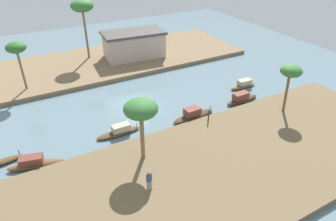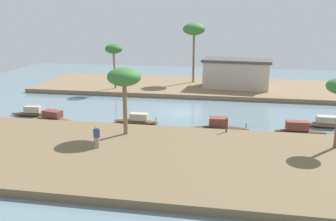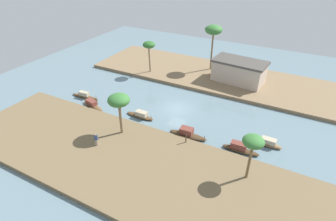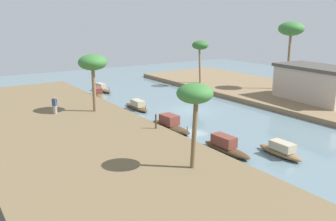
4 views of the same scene
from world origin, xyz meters
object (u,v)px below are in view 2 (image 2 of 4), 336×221
(sampan_upstream_small, at_px, (137,120))
(sampan_near_left_bank, at_px, (325,123))
(palm_tree_right_short, at_px, (114,50))
(riverside_building, at_px, (237,73))
(sampan_with_red_awning, at_px, (299,130))
(sampan_foreground, at_px, (220,126))
(sampan_downstream_large, at_px, (34,113))
(sampan_midstream, at_px, (54,118))
(palm_tree_right_tall, at_px, (194,30))
(palm_tree_left_near, at_px, (124,78))
(mooring_post, at_px, (227,125))
(person_on_near_bank, at_px, (97,139))

(sampan_upstream_small, height_order, sampan_near_left_bank, sampan_near_left_bank)
(palm_tree_right_short, bearing_deg, riverside_building, 13.22)
(sampan_with_red_awning, height_order, riverside_building, riverside_building)
(sampan_upstream_small, bearing_deg, palm_tree_right_short, 116.87)
(sampan_upstream_small, xyz_separation_m, sampan_foreground, (7.87, -1.01, 0.07))
(sampan_downstream_large, distance_m, sampan_foreground, 19.09)
(sampan_midstream, relative_size, riverside_building, 0.50)
(palm_tree_right_tall, bearing_deg, sampan_downstream_large, -125.84)
(palm_tree_left_near, height_order, palm_tree_right_short, palm_tree_right_short)
(sampan_midstream, distance_m, mooring_post, 16.55)
(palm_tree_left_near, bearing_deg, person_on_near_bank, -107.77)
(sampan_foreground, height_order, riverside_building, riverside_building)
(sampan_midstream, bearing_deg, sampan_foreground, 14.05)
(sampan_midstream, height_order, palm_tree_left_near, palm_tree_left_near)
(sampan_midstream, xyz_separation_m, palm_tree_right_tall, (10.93, 21.34, 7.50))
(sampan_foreground, xyz_separation_m, palm_tree_left_near, (-7.55, -3.83, 4.75))
(sampan_midstream, bearing_deg, mooring_post, 7.65)
(sampan_upstream_small, height_order, sampan_with_red_awning, sampan_with_red_awning)
(sampan_midstream, height_order, sampan_with_red_awning, sampan_with_red_awning)
(sampan_midstream, distance_m, palm_tree_right_tall, 25.12)
(sampan_downstream_large, xyz_separation_m, palm_tree_right_short, (4.47, 12.93, 5.27))
(person_on_near_bank, bearing_deg, sampan_foreground, 9.58)
(palm_tree_left_near, relative_size, palm_tree_right_tall, 0.66)
(sampan_upstream_small, relative_size, sampan_downstream_large, 0.87)
(sampan_downstream_large, distance_m, palm_tree_right_short, 14.65)
(person_on_near_bank, bearing_deg, palm_tree_left_near, 41.45)
(sampan_midstream, height_order, palm_tree_right_short, palm_tree_right_short)
(sampan_foreground, relative_size, mooring_post, 4.21)
(person_on_near_bank, bearing_deg, mooring_post, -0.00)
(sampan_near_left_bank, relative_size, sampan_foreground, 0.73)
(person_on_near_bank, distance_m, mooring_post, 10.84)
(palm_tree_right_short, bearing_deg, person_on_near_bank, -75.10)
(palm_tree_right_tall, relative_size, riverside_building, 0.90)
(sampan_upstream_small, distance_m, riverside_building, 19.73)
(sampan_upstream_small, xyz_separation_m, mooring_post, (8.49, -2.85, 0.78))
(sampan_upstream_small, height_order, sampan_midstream, sampan_midstream)
(sampan_near_left_bank, relative_size, sampan_downstream_large, 0.74)
(mooring_post, bearing_deg, palm_tree_left_near, -166.32)
(palm_tree_right_tall, bearing_deg, sampan_upstream_small, -98.36)
(sampan_midstream, height_order, person_on_near_bank, person_on_near_bank)
(sampan_upstream_small, xyz_separation_m, sampan_midstream, (-7.95, -1.10, 0.08))
(sampan_foreground, bearing_deg, palm_tree_right_tall, 99.63)
(sampan_with_red_awning, xyz_separation_m, mooring_post, (-6.18, -2.08, 0.70))
(sampan_near_left_bank, distance_m, sampan_downstream_large, 28.53)
(sampan_midstream, xyz_separation_m, palm_tree_right_short, (1.27, 14.72, 5.17))
(sampan_with_red_awning, distance_m, person_on_near_bank, 17.29)
(mooring_post, bearing_deg, sampan_with_red_awning, 18.57)
(sampan_upstream_small, distance_m, mooring_post, 8.99)
(palm_tree_left_near, distance_m, palm_tree_right_short, 19.74)
(person_on_near_bank, xyz_separation_m, mooring_post, (9.31, 5.55, -0.08))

